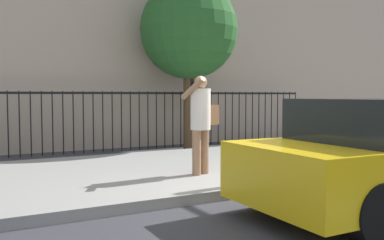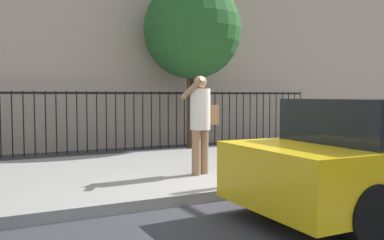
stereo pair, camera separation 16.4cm
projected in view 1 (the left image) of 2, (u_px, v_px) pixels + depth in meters
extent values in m
plane|color=#333338|center=(263.00, 195.00, 6.39)|extent=(60.00, 60.00, 0.00)
cube|color=gray|center=(192.00, 168.00, 8.31)|extent=(28.00, 4.40, 0.15)
cube|color=black|center=(126.00, 93.00, 11.45)|extent=(12.00, 0.04, 0.06)
cylinder|color=black|center=(8.00, 125.00, 10.08)|extent=(0.03, 0.03, 1.60)
cylinder|color=black|center=(20.00, 124.00, 10.21)|extent=(0.03, 0.03, 1.60)
cylinder|color=black|center=(31.00, 124.00, 10.33)|extent=(0.03, 0.03, 1.60)
cylinder|color=black|center=(42.00, 124.00, 10.45)|extent=(0.03, 0.03, 1.60)
cylinder|color=black|center=(53.00, 123.00, 10.58)|extent=(0.03, 0.03, 1.60)
cylinder|color=black|center=(63.00, 123.00, 10.70)|extent=(0.03, 0.03, 1.60)
cylinder|color=black|center=(73.00, 123.00, 10.82)|extent=(0.03, 0.03, 1.60)
cylinder|color=black|center=(83.00, 122.00, 10.95)|extent=(0.03, 0.03, 1.60)
cylinder|color=black|center=(93.00, 122.00, 11.07)|extent=(0.03, 0.03, 1.60)
cylinder|color=black|center=(103.00, 122.00, 11.19)|extent=(0.03, 0.03, 1.60)
cylinder|color=black|center=(112.00, 121.00, 11.31)|extent=(0.03, 0.03, 1.60)
cylinder|color=black|center=(122.00, 121.00, 11.44)|extent=(0.03, 0.03, 1.60)
cylinder|color=black|center=(131.00, 121.00, 11.56)|extent=(0.03, 0.03, 1.60)
cylinder|color=black|center=(139.00, 121.00, 11.68)|extent=(0.03, 0.03, 1.60)
cylinder|color=black|center=(148.00, 120.00, 11.81)|extent=(0.03, 0.03, 1.60)
cylinder|color=black|center=(156.00, 120.00, 11.93)|extent=(0.03, 0.03, 1.60)
cylinder|color=black|center=(165.00, 120.00, 12.05)|extent=(0.03, 0.03, 1.60)
cylinder|color=black|center=(173.00, 120.00, 12.17)|extent=(0.03, 0.03, 1.60)
cylinder|color=black|center=(181.00, 119.00, 12.30)|extent=(0.03, 0.03, 1.60)
cylinder|color=black|center=(189.00, 119.00, 12.42)|extent=(0.03, 0.03, 1.60)
cylinder|color=black|center=(196.00, 119.00, 12.54)|extent=(0.03, 0.03, 1.60)
cylinder|color=black|center=(204.00, 119.00, 12.67)|extent=(0.03, 0.03, 1.60)
cylinder|color=black|center=(211.00, 118.00, 12.79)|extent=(0.03, 0.03, 1.60)
cylinder|color=black|center=(218.00, 118.00, 12.91)|extent=(0.03, 0.03, 1.60)
cylinder|color=black|center=(225.00, 118.00, 13.04)|extent=(0.03, 0.03, 1.60)
cylinder|color=black|center=(232.00, 118.00, 13.16)|extent=(0.03, 0.03, 1.60)
cylinder|color=black|center=(239.00, 117.00, 13.28)|extent=(0.03, 0.03, 1.60)
cylinder|color=black|center=(246.00, 117.00, 13.40)|extent=(0.03, 0.03, 1.60)
cylinder|color=black|center=(252.00, 117.00, 13.53)|extent=(0.03, 0.03, 1.60)
cylinder|color=black|center=(259.00, 117.00, 13.65)|extent=(0.03, 0.03, 1.60)
cylinder|color=black|center=(265.00, 117.00, 13.77)|extent=(0.03, 0.03, 1.60)
cylinder|color=black|center=(271.00, 116.00, 13.90)|extent=(0.03, 0.03, 1.60)
cylinder|color=black|center=(277.00, 116.00, 14.02)|extent=(0.03, 0.03, 1.60)
cylinder|color=black|center=(283.00, 116.00, 14.14)|extent=(0.03, 0.03, 1.60)
cylinder|color=black|center=(289.00, 116.00, 14.26)|extent=(0.03, 0.03, 1.60)
cylinder|color=black|center=(295.00, 116.00, 14.39)|extent=(0.03, 0.03, 1.60)
cylinder|color=black|center=(272.00, 183.00, 5.69)|extent=(0.64, 0.23, 0.64)
cylinder|color=black|center=(375.00, 214.00, 4.24)|extent=(0.64, 0.23, 0.64)
cylinder|color=#936B4C|center=(197.00, 153.00, 7.18)|extent=(0.15, 0.15, 0.76)
cylinder|color=#936B4C|center=(204.00, 151.00, 7.33)|extent=(0.15, 0.15, 0.76)
cylinder|color=silver|center=(201.00, 109.00, 7.21)|extent=(0.43, 0.43, 0.69)
sphere|color=#936B4C|center=(201.00, 82.00, 7.18)|extent=(0.22, 0.22, 0.22)
cylinder|color=#936B4C|center=(193.00, 88.00, 7.04)|extent=(0.24, 0.49, 0.38)
cylinder|color=#936B4C|center=(208.00, 110.00, 7.36)|extent=(0.09, 0.09, 0.53)
cube|color=black|center=(192.00, 83.00, 7.11)|extent=(0.07, 0.03, 0.15)
cube|color=brown|center=(210.00, 115.00, 7.41)|extent=(0.32, 0.24, 0.34)
cube|color=brown|center=(313.00, 129.00, 11.13)|extent=(1.60, 0.45, 0.05)
cube|color=brown|center=(319.00, 119.00, 10.94)|extent=(1.60, 0.06, 0.44)
cube|color=#333338|center=(293.00, 140.00, 10.81)|extent=(0.08, 0.41, 0.40)
cube|color=#333338|center=(333.00, 138.00, 11.48)|extent=(0.08, 0.41, 0.40)
cylinder|color=#4C3823|center=(189.00, 103.00, 11.79)|extent=(0.31, 0.31, 2.54)
sphere|color=#235623|center=(189.00, 30.00, 11.67)|extent=(2.68, 2.68, 2.68)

